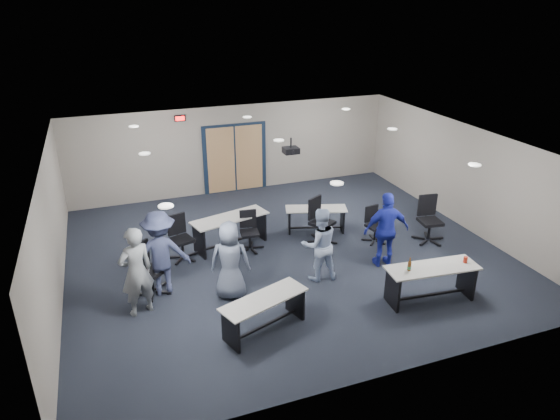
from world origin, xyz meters
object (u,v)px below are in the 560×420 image
object	(u,v)px
chair_back_d	(376,225)
person_plaid	(230,260)
chair_back_a	(182,238)
chair_loose_right	(431,220)
person_lightblue	(319,244)
table_front_right	(431,277)
person_back	(160,253)
chair_back_b	(250,232)
chair_loose_left	(151,270)
person_navy	(386,230)
chair_back_c	(322,221)
person_gray	(136,272)
table_back_left	(230,226)
table_back_right	(316,215)
table_front_left	(264,308)

from	to	relation	value
chair_back_d	person_plaid	xyz separation A→B (m)	(-4.03, -1.14, 0.37)
chair_back_a	chair_loose_right	distance (m)	6.10
person_plaid	person_lightblue	distance (m)	1.98
table_front_right	person_back	xyz separation A→B (m)	(-5.03, 2.16, 0.39)
chair_back_a	chair_back_b	distance (m)	1.62
chair_back_d	chair_loose_left	size ratio (longest dim) A/B	0.82
chair_loose_right	person_navy	size ratio (longest dim) A/B	0.66
person_navy	chair_loose_right	bearing A→B (deg)	-149.60
chair_back_a	person_navy	world-z (taller)	person_navy
table_front_right	person_back	size ratio (longest dim) A/B	1.05
chair_back_c	table_front_right	bearing A→B (deg)	-103.31
chair_back_b	person_gray	distance (m)	3.32
table_back_left	person_navy	xyz separation A→B (m)	(3.06, -2.13, 0.36)
table_front_right	chair_back_a	xyz separation A→B (m)	(-4.40, 3.45, 0.00)
table_front_right	person_plaid	xyz separation A→B (m)	(-3.74, 1.53, 0.30)
person_gray	table_back_right	bearing A→B (deg)	-174.34
table_back_left	table_back_right	distance (m)	2.33
chair_loose_left	person_navy	xyz separation A→B (m)	(5.15, -0.61, 0.32)
table_back_right	person_lightblue	distance (m)	2.43
chair_back_c	chair_loose_left	size ratio (longest dim) A/B	1.03
chair_back_c	chair_back_d	distance (m)	1.34
chair_back_c	person_lightblue	xyz separation A→B (m)	(-0.79, -1.55, 0.25)
person_gray	table_front_left	bearing A→B (deg)	127.66
table_front_right	person_gray	world-z (taller)	person_gray
table_front_left	table_back_left	distance (m)	3.51
chair_loose_right	person_lightblue	bearing A→B (deg)	-160.99
chair_back_a	chair_back_b	size ratio (longest dim) A/B	1.10
table_front_left	person_back	size ratio (longest dim) A/B	0.97
table_back_right	chair_loose_right	bearing A→B (deg)	-14.55
table_back_left	chair_back_d	xyz separation A→B (m)	(3.46, -1.03, -0.07)
table_front_left	chair_back_a	distance (m)	3.38
person_lightblue	person_back	size ratio (longest dim) A/B	0.90
chair_loose_right	person_gray	bearing A→B (deg)	-167.13
table_back_right	person_navy	world-z (taller)	person_navy
table_back_right	person_back	world-z (taller)	person_back
chair_back_c	person_back	xyz separation A→B (m)	(-4.05, -0.94, 0.34)
chair_loose_right	person_plaid	size ratio (longest dim) A/B	0.70
table_front_left	chair_back_c	bearing A→B (deg)	29.63
chair_back_a	table_back_left	bearing A→B (deg)	-5.13
table_front_left	person_lightblue	world-z (taller)	person_lightblue
table_front_left	chair_back_d	xyz separation A→B (m)	(3.75, 2.46, -0.01)
chair_back_a	person_lightblue	xyz separation A→B (m)	(2.63, -1.90, 0.29)
table_front_right	person_plaid	world-z (taller)	person_plaid
table_front_right	table_back_left	distance (m)	4.88
person_navy	person_back	size ratio (longest dim) A/B	0.97
table_front_right	chair_back_c	bearing A→B (deg)	113.10
chair_loose_right	chair_back_a	bearing A→B (deg)	176.03
table_front_right	table_back_left	size ratio (longest dim) A/B	0.96
table_front_left	table_back_left	xyz separation A→B (m)	(0.29, 3.50, 0.06)
chair_loose_left	person_back	bearing A→B (deg)	-50.25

